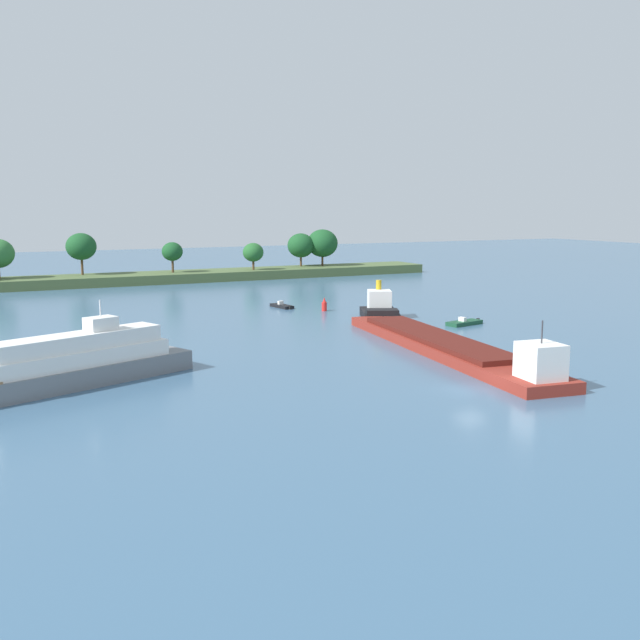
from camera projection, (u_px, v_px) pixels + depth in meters
name	position (u px, v px, depth m)	size (l,w,h in m)	color
ground_plane	(471.00, 390.00, 57.13)	(400.00, 400.00, 0.00)	#3D607F
treeline_island	(167.00, 264.00, 138.00)	(96.54, 10.27, 9.97)	#4C6038
tugboat	(380.00, 310.00, 92.60)	(7.48, 9.48, 4.85)	black
cargo_barge	(447.00, 346.00, 70.81)	(10.11, 36.86, 5.57)	maroon
fishing_skiff	(282.00, 306.00, 103.14)	(2.11, 4.63, 0.92)	black
small_motorboat	(464.00, 323.00, 88.20)	(5.21, 2.77, 0.98)	#19472D
white_riverboat	(74.00, 364.00, 57.95)	(20.62, 11.00, 6.74)	slate
channel_buoy_red	(324.00, 305.00, 99.73)	(0.70, 0.70, 1.90)	red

